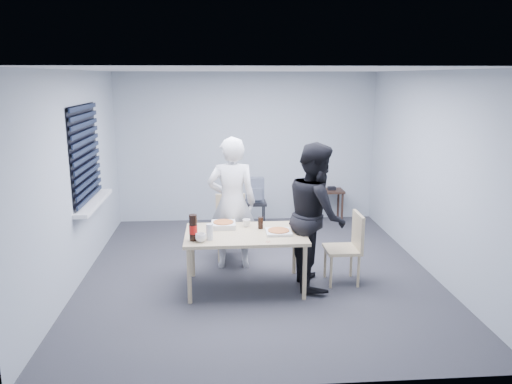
{
  "coord_description": "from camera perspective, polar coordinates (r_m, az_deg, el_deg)",
  "views": [
    {
      "loc": [
        -0.49,
        -6.17,
        2.53
      ],
      "look_at": [
        -0.02,
        0.1,
        1.06
      ],
      "focal_mm": 35.0,
      "sensor_mm": 36.0,
      "label": 1
    }
  ],
  "objects": [
    {
      "name": "plastic_cups",
      "position": [
        5.73,
        -5.33,
        -4.57
      ],
      "size": [
        0.09,
        0.09,
        0.19
      ],
      "primitive_type": "cylinder",
      "rotation": [
        0.0,
        0.0,
        -0.16
      ],
      "color": "silver",
      "rests_on": "dining_table"
    },
    {
      "name": "cola_glass",
      "position": [
        6.12,
        0.52,
        -3.56
      ],
      "size": [
        0.08,
        0.08,
        0.15
      ],
      "primitive_type": "cylinder",
      "rotation": [
        0.0,
        0.0,
        0.26
      ],
      "color": "black",
      "rests_on": "dining_table"
    },
    {
      "name": "black_box",
      "position": [
        8.88,
        8.65,
        0.42
      ],
      "size": [
        0.16,
        0.14,
        0.06
      ],
      "primitive_type": "cube",
      "rotation": [
        0.0,
        0.0,
        -0.42
      ],
      "color": "black",
      "rests_on": "side_table"
    },
    {
      "name": "pizza_box_a",
      "position": [
        6.2,
        -3.74,
        -3.73
      ],
      "size": [
        0.29,
        0.29,
        0.07
      ],
      "rotation": [
        0.0,
        0.0,
        -0.03
      ],
      "color": "silver",
      "rests_on": "dining_table"
    },
    {
      "name": "chair_far",
      "position": [
        7.1,
        -2.91,
        -3.37
      ],
      "size": [
        0.42,
        0.42,
        0.89
      ],
      "color": "tan",
      "rests_on": "ground"
    },
    {
      "name": "person_black",
      "position": [
        6.08,
        6.86,
        -2.63
      ],
      "size": [
        0.47,
        0.86,
        1.77
      ],
      "primitive_type": "imported",
      "rotation": [
        0.0,
        0.0,
        1.57
      ],
      "color": "black",
      "rests_on": "ground"
    },
    {
      "name": "soda_bottle",
      "position": [
        5.71,
        -7.19,
        -4.12
      ],
      "size": [
        0.1,
        0.1,
        0.3
      ],
      "rotation": [
        0.0,
        0.0,
        -0.23
      ],
      "color": "black",
      "rests_on": "dining_table"
    },
    {
      "name": "dining_table",
      "position": [
        6.0,
        -1.22,
        -5.22
      ],
      "size": [
        1.43,
        0.91,
        0.7
      ],
      "color": "tan",
      "rests_on": "ground"
    },
    {
      "name": "pizza_box_b",
      "position": [
        5.96,
        2.59,
        -4.55
      ],
      "size": [
        0.3,
        0.3,
        0.04
      ],
      "rotation": [
        0.0,
        0.0,
        -0.39
      ],
      "color": "silver",
      "rests_on": "dining_table"
    },
    {
      "name": "stool",
      "position": [
        8.25,
        -0.11,
        -1.87
      ],
      "size": [
        0.36,
        0.36,
        0.5
      ],
      "color": "black",
      "rests_on": "ground"
    },
    {
      "name": "room",
      "position": [
        6.87,
        -18.66,
        3.34
      ],
      "size": [
        5.0,
        5.0,
        5.0
      ],
      "color": "#2B2C31",
      "rests_on": "ground"
    },
    {
      "name": "chair_right",
      "position": [
        6.3,
        10.6,
        -5.76
      ],
      "size": [
        0.42,
        0.42,
        0.89
      ],
      "color": "tan",
      "rests_on": "ground"
    },
    {
      "name": "rubber_band",
      "position": [
        5.67,
        1.39,
        -5.69
      ],
      "size": [
        0.05,
        0.05,
        0.0
      ],
      "primitive_type": "torus",
      "rotation": [
        0.0,
        0.0,
        0.17
      ],
      "color": "red",
      "rests_on": "dining_table"
    },
    {
      "name": "person_white",
      "position": [
        6.61,
        -2.77,
        -1.28
      ],
      "size": [
        0.65,
        0.42,
        1.77
      ],
      "primitive_type": "imported",
      "rotation": [
        0.0,
        0.0,
        3.14
      ],
      "color": "silver",
      "rests_on": "ground"
    },
    {
      "name": "mug_b",
      "position": [
        6.21,
        -1.09,
        -3.55
      ],
      "size": [
        0.1,
        0.1,
        0.09
      ],
      "primitive_type": "imported",
      "color": "white",
      "rests_on": "dining_table"
    },
    {
      "name": "backpack",
      "position": [
        8.16,
        -0.1,
        0.2
      ],
      "size": [
        0.29,
        0.21,
        0.41
      ],
      "rotation": [
        0.0,
        0.0,
        -0.21
      ],
      "color": "slate",
      "rests_on": "stool"
    },
    {
      "name": "mug_a",
      "position": [
        5.69,
        -6.34,
        -5.21
      ],
      "size": [
        0.17,
        0.17,
        0.1
      ],
      "primitive_type": "imported",
      "rotation": [
        0.0,
        0.0,
        0.52
      ],
      "color": "white",
      "rests_on": "dining_table"
    },
    {
      "name": "side_table",
      "position": [
        8.87,
        7.23,
        -0.28
      ],
      "size": [
        0.85,
        0.38,
        0.57
      ],
      "color": "#35231A",
      "rests_on": "ground"
    },
    {
      "name": "papers",
      "position": [
        8.82,
        6.28,
        0.24
      ],
      "size": [
        0.24,
        0.3,
        0.0
      ],
      "primitive_type": "cube",
      "rotation": [
        0.0,
        0.0,
        0.13
      ],
      "color": "white",
      "rests_on": "side_table"
    }
  ]
}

